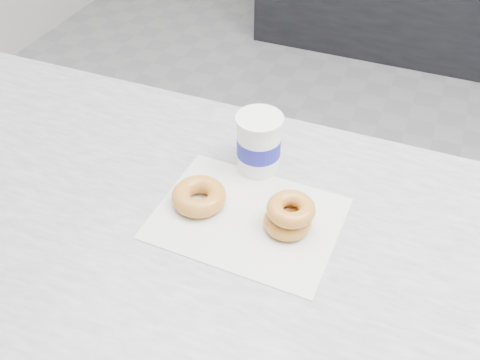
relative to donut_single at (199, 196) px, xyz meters
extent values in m
plane|color=gray|center=(0.45, 0.56, -0.92)|extent=(5.00, 5.00, 0.00)
cube|color=silver|center=(0.45, -0.04, -0.04)|extent=(3.06, 0.76, 0.04)
cube|color=black|center=(0.45, 2.66, -0.67)|extent=(2.40, 0.70, 0.50)
cube|color=silver|center=(0.10, 0.00, -0.02)|extent=(0.35, 0.27, 0.00)
torus|color=orange|center=(0.00, 0.00, 0.00)|extent=(0.13, 0.13, 0.04)
torus|color=orange|center=(0.18, 0.00, 0.00)|extent=(0.09, 0.09, 0.03)
torus|color=orange|center=(0.18, 0.01, 0.03)|extent=(0.13, 0.13, 0.03)
cylinder|color=white|center=(0.07, 0.14, 0.04)|extent=(0.11, 0.11, 0.13)
cylinder|color=white|center=(0.07, 0.14, 0.10)|extent=(0.10, 0.10, 0.01)
cylinder|color=#1C1E9C|center=(0.07, 0.14, 0.04)|extent=(0.11, 0.11, 0.04)
camera|label=1|loc=(0.35, -0.66, 0.71)|focal=40.00mm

